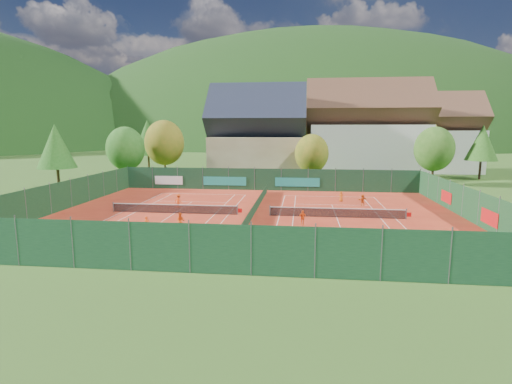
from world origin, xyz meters
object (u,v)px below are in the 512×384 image
(chalet, at_px, (258,139))
(player_left_far, at_px, (179,201))
(player_left_near, at_px, (147,224))
(player_right_near, at_px, (302,218))
(ball_hopper, at_px, (425,252))
(player_left_mid, at_px, (181,221))
(player_right_far_b, at_px, (363,200))
(player_right_far_a, at_px, (341,196))
(hotel_block_a, at_px, (367,134))
(hotel_block_b, at_px, (434,138))

(chalet, bearing_deg, player_left_far, -101.35)
(player_left_near, bearing_deg, player_right_near, -14.23)
(ball_hopper, relative_size, player_left_mid, 0.55)
(player_left_near, distance_m, player_left_mid, 2.77)
(player_left_near, distance_m, player_left_far, 9.79)
(player_left_mid, height_order, player_right_far_b, player_left_mid)
(player_left_near, relative_size, player_right_far_a, 1.02)
(player_left_near, distance_m, player_right_far_a, 23.22)
(hotel_block_a, height_order, player_left_near, hotel_block_a)
(player_left_far, distance_m, player_right_near, 14.58)
(hotel_block_b, bearing_deg, player_right_near, -118.07)
(player_right_far_b, bearing_deg, player_right_far_a, -77.92)
(ball_hopper, xyz_separation_m, player_right_far_a, (-3.36, 20.73, 0.04))
(player_right_near, bearing_deg, ball_hopper, -69.00)
(hotel_block_a, distance_m, player_left_far, 41.73)
(hotel_block_a, xyz_separation_m, player_right_far_a, (-6.81, -27.43, -6.79))
(player_left_mid, xyz_separation_m, player_right_far_a, (14.61, 14.75, -0.13))
(player_right_far_a, bearing_deg, ball_hopper, 102.47)
(player_left_mid, distance_m, player_right_far_a, 20.76)
(hotel_block_a, xyz_separation_m, ball_hopper, (-3.46, -48.17, -6.83))
(chalet, distance_m, player_left_near, 37.77)
(player_left_near, relative_size, player_left_mid, 0.83)
(hotel_block_a, height_order, player_right_far_b, hotel_block_a)
(hotel_block_b, xyz_separation_m, player_right_far_b, (-18.71, -37.75, -5.98))
(player_left_mid, bearing_deg, ball_hopper, -26.05)
(hotel_block_a, relative_size, hotel_block_b, 1.25)
(chalet, xyz_separation_m, player_right_near, (7.74, -33.35, -5.97))
(player_left_near, height_order, player_right_far_b, player_right_far_b)
(player_left_mid, bearing_deg, hotel_block_a, 55.44)
(player_left_near, bearing_deg, player_right_far_a, 12.05)
(player_left_far, bearing_deg, hotel_block_b, -110.55)
(hotel_block_b, bearing_deg, player_left_near, -126.79)
(player_left_near, xyz_separation_m, player_left_far, (-0.36, 9.78, 0.14))
(chalet, relative_size, hotel_block_a, 0.75)
(ball_hopper, height_order, player_right_far_b, player_right_far_b)
(player_left_far, height_order, player_right_far_a, player_left_far)
(chalet, relative_size, player_left_near, 13.34)
(chalet, distance_m, ball_hopper, 45.35)
(chalet, xyz_separation_m, hotel_block_b, (33.00, 14.00, -0.01))
(chalet, distance_m, player_right_far_b, 28.36)
(hotel_block_a, distance_m, player_right_far_b, 30.87)
(player_right_far_b, bearing_deg, chalet, -89.12)
(player_right_far_b, bearing_deg, player_left_far, -20.37)
(player_left_near, xyz_separation_m, player_left_mid, (2.67, 0.76, 0.12))
(hotel_block_a, height_order, ball_hopper, hotel_block_a)
(chalet, xyz_separation_m, player_right_far_b, (14.29, -23.75, -5.98))
(hotel_block_a, distance_m, player_left_mid, 47.78)
(chalet, bearing_deg, player_right_near, -76.93)
(ball_hopper, bearing_deg, hotel_block_a, 85.90)
(hotel_block_b, xyz_separation_m, ball_hopper, (-17.46, -56.17, -6.06))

